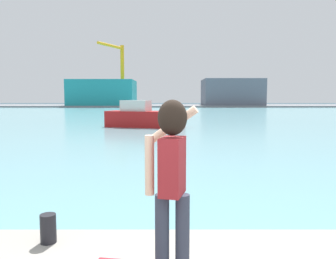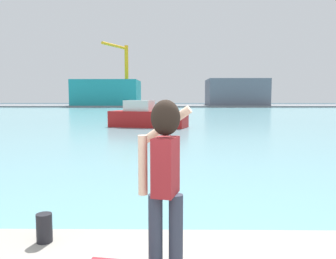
% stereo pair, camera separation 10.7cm
% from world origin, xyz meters
% --- Properties ---
extents(ground_plane, '(220.00, 220.00, 0.00)m').
position_xyz_m(ground_plane, '(0.00, 50.00, 0.00)').
color(ground_plane, '#334751').
extents(harbor_water, '(140.00, 100.00, 0.02)m').
position_xyz_m(harbor_water, '(0.00, 52.00, 0.01)').
color(harbor_water, '#6BA8B2').
rests_on(harbor_water, ground_plane).
extents(far_shore_dock, '(140.00, 20.00, 0.44)m').
position_xyz_m(far_shore_dock, '(0.00, 92.00, 0.22)').
color(far_shore_dock, gray).
rests_on(far_shore_dock, ground_plane).
extents(person_photographer, '(0.54, 0.57, 1.74)m').
position_xyz_m(person_photographer, '(-0.17, 0.84, 1.72)').
color(person_photographer, '#2D3342').
rests_on(person_photographer, quay_promenade).
extents(harbor_bollard, '(0.19, 0.19, 0.35)m').
position_xyz_m(harbor_bollard, '(-1.66, 1.59, 0.83)').
color(harbor_bollard, black).
rests_on(harbor_bollard, quay_promenade).
extents(boat_moored, '(6.67, 3.89, 2.19)m').
position_xyz_m(boat_moored, '(-2.21, 25.32, 0.84)').
color(boat_moored, '#B21919').
rests_on(boat_moored, harbor_water).
extents(warehouse_left, '(17.00, 12.97, 6.68)m').
position_xyz_m(warehouse_left, '(-17.70, 88.91, 3.78)').
color(warehouse_left, teal).
rests_on(warehouse_left, far_shore_dock).
extents(warehouse_right, '(15.69, 12.89, 7.01)m').
position_xyz_m(warehouse_right, '(17.26, 90.67, 3.95)').
color(warehouse_right, slate).
rests_on(warehouse_right, far_shore_dock).
extents(port_crane, '(5.27, 10.17, 15.89)m').
position_xyz_m(port_crane, '(-12.98, 87.72, 10.14)').
color(port_crane, yellow).
rests_on(port_crane, far_shore_dock).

